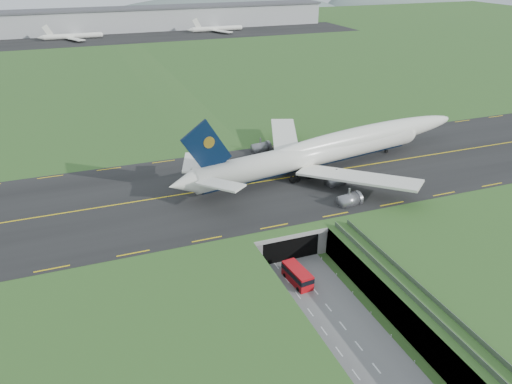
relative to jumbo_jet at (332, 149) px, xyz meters
name	(u,v)px	position (x,y,z in m)	size (l,w,h in m)	color
ground	(308,283)	(-23.35, -35.29, -11.08)	(900.00, 900.00, 0.00)	#2D5723
airfield_deck	(309,269)	(-23.35, -35.29, -8.08)	(800.00, 800.00, 6.00)	gray
trench_road	(327,306)	(-23.35, -42.79, -10.98)	(12.00, 75.00, 0.20)	slate
taxiway	(248,184)	(-23.35, -2.29, -4.99)	(800.00, 44.00, 0.18)	black
tunnel_portal	(274,226)	(-23.35, -18.58, -7.75)	(17.00, 22.30, 6.00)	gray
guideway	(426,308)	(-12.35, -54.40, -5.76)	(3.00, 53.00, 7.05)	#A8A8A3
jumbo_jet	(332,149)	(0.00, 0.00, 0.00)	(86.56, 56.47, 18.95)	white
shuttle_tram	(297,275)	(-25.26, -34.54, -9.43)	(3.55, 7.61, 3.00)	red
cargo_terminal	(114,20)	(-23.53, 264.12, 2.87)	(320.00, 67.00, 15.60)	#B2B2B2
distant_hills	(170,21)	(41.03, 394.71, -15.08)	(700.00, 91.00, 60.00)	slate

